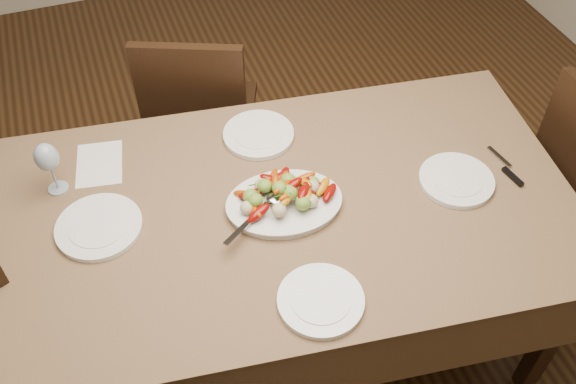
{
  "coord_description": "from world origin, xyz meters",
  "views": [
    {
      "loc": [
        -0.29,
        -1.07,
        2.29
      ],
      "look_at": [
        0.17,
        0.19,
        0.82
      ],
      "focal_mm": 40.0,
      "sensor_mm": 36.0,
      "label": 1
    }
  ],
  "objects_px": {
    "dining_table": "(288,274)",
    "chair_far": "(204,113)",
    "serving_platter": "(284,205)",
    "plate_far": "(259,135)",
    "plate_near": "(321,301)",
    "plate_right": "(456,180)",
    "plate_left": "(99,227)",
    "wine_glass": "(50,167)"
  },
  "relations": [
    {
      "from": "serving_platter",
      "to": "wine_glass",
      "type": "relative_size",
      "value": 1.74
    },
    {
      "from": "serving_platter",
      "to": "plate_left",
      "type": "height_order",
      "value": "serving_platter"
    },
    {
      "from": "dining_table",
      "to": "plate_left",
      "type": "xyz_separation_m",
      "value": [
        -0.58,
        0.1,
        0.39
      ]
    },
    {
      "from": "dining_table",
      "to": "chair_far",
      "type": "distance_m",
      "value": 0.87
    },
    {
      "from": "serving_platter",
      "to": "wine_glass",
      "type": "distance_m",
      "value": 0.74
    },
    {
      "from": "plate_far",
      "to": "chair_far",
      "type": "bearing_deg",
      "value": 99.66
    },
    {
      "from": "plate_left",
      "to": "chair_far",
      "type": "bearing_deg",
      "value": 56.35
    },
    {
      "from": "wine_glass",
      "to": "plate_near",
      "type": "bearing_deg",
      "value": -47.04
    },
    {
      "from": "serving_platter",
      "to": "plate_far",
      "type": "relative_size",
      "value": 1.43
    },
    {
      "from": "chair_far",
      "to": "plate_right",
      "type": "bearing_deg",
      "value": 146.23
    },
    {
      "from": "dining_table",
      "to": "serving_platter",
      "type": "xyz_separation_m",
      "value": [
        -0.01,
        -0.0,
        0.39
      ]
    },
    {
      "from": "plate_left",
      "to": "dining_table",
      "type": "bearing_deg",
      "value": -10.24
    },
    {
      "from": "wine_glass",
      "to": "plate_far",
      "type": "bearing_deg",
      "value": 1.56
    },
    {
      "from": "plate_right",
      "to": "plate_near",
      "type": "distance_m",
      "value": 0.65
    },
    {
      "from": "plate_near",
      "to": "plate_right",
      "type": "bearing_deg",
      "value": 25.41
    },
    {
      "from": "serving_platter",
      "to": "plate_right",
      "type": "height_order",
      "value": "serving_platter"
    },
    {
      "from": "plate_far",
      "to": "plate_right",
      "type": "bearing_deg",
      "value": -38.34
    },
    {
      "from": "serving_platter",
      "to": "plate_left",
      "type": "distance_m",
      "value": 0.57
    },
    {
      "from": "plate_near",
      "to": "dining_table",
      "type": "bearing_deg",
      "value": 84.42
    },
    {
      "from": "chair_far",
      "to": "plate_left",
      "type": "relative_size",
      "value": 3.59
    },
    {
      "from": "dining_table",
      "to": "plate_right",
      "type": "xyz_separation_m",
      "value": [
        0.55,
        -0.09,
        0.39
      ]
    },
    {
      "from": "chair_far",
      "to": "serving_platter",
      "type": "relative_size",
      "value": 2.67
    },
    {
      "from": "plate_right",
      "to": "wine_glass",
      "type": "xyz_separation_m",
      "value": [
        -1.23,
        0.41,
        0.09
      ]
    },
    {
      "from": "plate_right",
      "to": "dining_table",
      "type": "bearing_deg",
      "value": 170.59
    },
    {
      "from": "plate_far",
      "to": "dining_table",
      "type": "bearing_deg",
      "value": -91.88
    },
    {
      "from": "chair_far",
      "to": "serving_platter",
      "type": "bearing_deg",
      "value": 116.84
    },
    {
      "from": "dining_table",
      "to": "chair_far",
      "type": "height_order",
      "value": "chair_far"
    },
    {
      "from": "plate_near",
      "to": "wine_glass",
      "type": "xyz_separation_m",
      "value": [
        -0.64,
        0.69,
        0.09
      ]
    },
    {
      "from": "dining_table",
      "to": "plate_far",
      "type": "bearing_deg",
      "value": 88.12
    },
    {
      "from": "plate_right",
      "to": "wine_glass",
      "type": "distance_m",
      "value": 1.3
    },
    {
      "from": "plate_near",
      "to": "serving_platter",
      "type": "bearing_deg",
      "value": 86.53
    },
    {
      "from": "serving_platter",
      "to": "wine_glass",
      "type": "height_order",
      "value": "wine_glass"
    },
    {
      "from": "serving_platter",
      "to": "plate_near",
      "type": "distance_m",
      "value": 0.37
    },
    {
      "from": "serving_platter",
      "to": "plate_far",
      "type": "height_order",
      "value": "serving_platter"
    },
    {
      "from": "plate_near",
      "to": "chair_far",
      "type": "bearing_deg",
      "value": 91.92
    },
    {
      "from": "serving_platter",
      "to": "plate_near",
      "type": "height_order",
      "value": "serving_platter"
    },
    {
      "from": "chair_far",
      "to": "serving_platter",
      "type": "xyz_separation_m",
      "value": [
        0.06,
        -0.86,
        0.3
      ]
    },
    {
      "from": "serving_platter",
      "to": "plate_right",
      "type": "distance_m",
      "value": 0.57
    },
    {
      "from": "plate_near",
      "to": "plate_far",
      "type": "bearing_deg",
      "value": 86.18
    },
    {
      "from": "dining_table",
      "to": "plate_near",
      "type": "height_order",
      "value": "plate_near"
    },
    {
      "from": "plate_left",
      "to": "plate_far",
      "type": "relative_size",
      "value": 1.06
    },
    {
      "from": "plate_left",
      "to": "wine_glass",
      "type": "distance_m",
      "value": 0.25
    }
  ]
}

